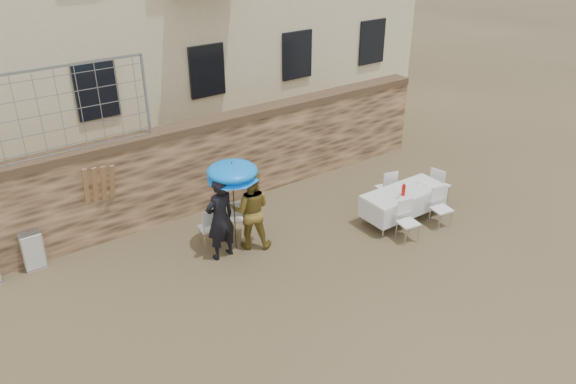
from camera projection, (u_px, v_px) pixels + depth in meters
ground at (337, 306)px, 10.68m from camera, size 80.00×80.00×0.00m
stone_wall at (209, 164)px, 13.79m from camera, size 13.00×0.50×2.20m
chain_link_fence at (71, 110)px, 11.33m from camera, size 3.20×0.06×1.80m
man_suit at (220, 218)px, 11.75m from camera, size 0.74×0.53×1.89m
woman_dress at (251, 210)px, 12.15m from camera, size 1.12×1.06×1.82m
umbrella at (232, 174)px, 11.61m from camera, size 1.12×1.12×1.94m
couple_chair_left at (209, 226)px, 12.36m from camera, size 0.54×0.54×0.96m
couple_chair_right at (237, 217)px, 12.72m from camera, size 0.66×0.66×0.96m
banquet_table at (404, 192)px, 13.26m from camera, size 2.10×0.85×0.78m
soda_bottle at (403, 190)px, 12.97m from camera, size 0.09×0.09×0.26m
table_chair_front_left at (408, 222)px, 12.53m from camera, size 0.55×0.55×0.96m
table_chair_front_right at (442, 208)px, 13.09m from camera, size 0.55×0.55×0.96m
table_chair_back at (386, 187)px, 14.06m from camera, size 0.57×0.57×0.96m
table_chair_side at (440, 185)px, 14.16m from camera, size 0.57×0.57×0.96m
chair_stack_right at (31, 247)px, 11.65m from camera, size 0.46×0.40×0.92m
wood_planks at (102, 202)px, 12.27m from camera, size 0.70×0.20×2.00m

